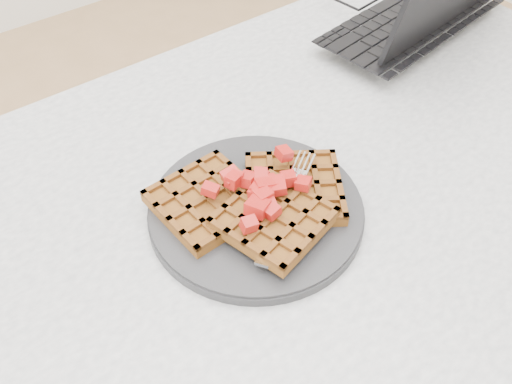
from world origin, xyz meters
TOP-DOWN VIEW (x-y plane):
  - table at (0.00, 0.00)m, footprint 1.20×0.80m
  - plate at (-0.06, 0.03)m, footprint 0.26×0.26m
  - waffles at (-0.06, 0.02)m, footprint 0.23×0.20m
  - strawberry_pile at (-0.06, 0.03)m, footprint 0.15×0.15m
  - fork at (-0.04, -0.00)m, footprint 0.16×0.12m
  - laptop at (0.40, 0.23)m, footprint 0.40×0.32m

SIDE VIEW (x-z plane):
  - table at x=0.00m, z-range 0.26..1.01m
  - plate at x=-0.06m, z-range 0.75..0.77m
  - fork at x=-0.04m, z-range 0.77..0.78m
  - waffles at x=-0.06m, z-range 0.76..0.79m
  - laptop at x=0.40m, z-range 0.66..0.92m
  - strawberry_pile at x=-0.06m, z-range 0.79..0.82m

